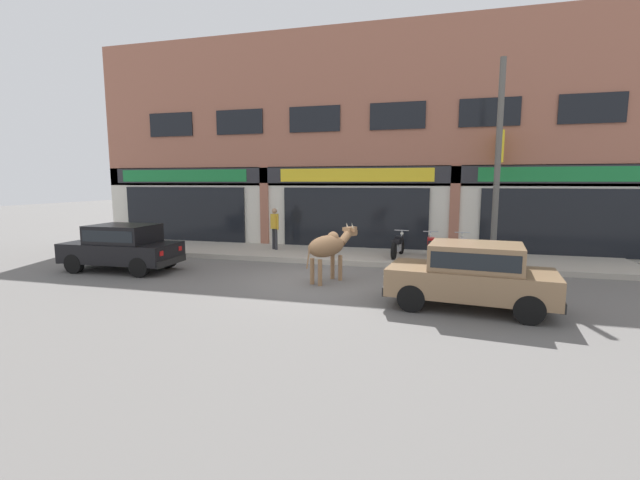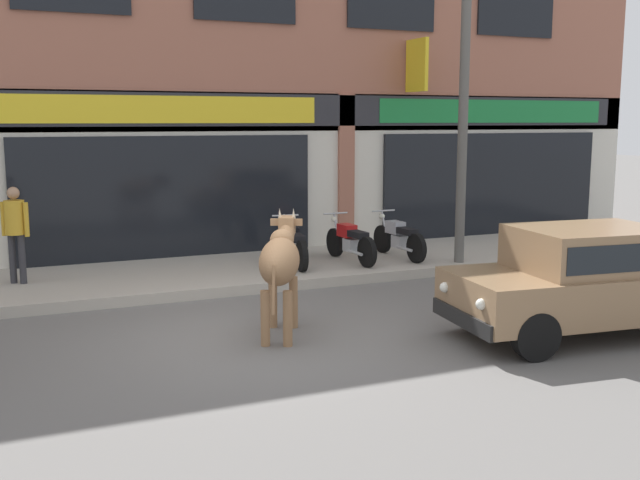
{
  "view_description": "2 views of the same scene",
  "coord_description": "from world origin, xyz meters",
  "px_view_note": "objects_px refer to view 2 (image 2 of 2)",
  "views": [
    {
      "loc": [
        3.12,
        -11.56,
        2.8
      ],
      "look_at": [
        -0.26,
        1.0,
        1.01
      ],
      "focal_mm": 24.0,
      "sensor_mm": 36.0,
      "label": 1
    },
    {
      "loc": [
        -3.12,
        -9.26,
        2.85
      ],
      "look_at": [
        1.37,
        1.0,
        1.05
      ],
      "focal_mm": 42.0,
      "sensor_mm": 36.0,
      "label": 2
    }
  ],
  "objects_px": {
    "cow": "(280,261)",
    "motorcycle_1": "(350,241)",
    "car_0": "(585,276)",
    "utility_pole": "(464,95)",
    "pedestrian": "(15,224)",
    "motorcycle_0": "(293,245)",
    "motorcycle_2": "(399,238)"
  },
  "relations": [
    {
      "from": "cow",
      "to": "motorcycle_1",
      "type": "bearing_deg",
      "value": 52.05
    },
    {
      "from": "car_0",
      "to": "utility_pole",
      "type": "relative_size",
      "value": 0.6
    },
    {
      "from": "pedestrian",
      "to": "utility_pole",
      "type": "height_order",
      "value": "utility_pole"
    },
    {
      "from": "car_0",
      "to": "motorcycle_0",
      "type": "xyz_separation_m",
      "value": [
        -2.05,
        5.3,
        -0.25
      ]
    },
    {
      "from": "motorcycle_0",
      "to": "motorcycle_2",
      "type": "distance_m",
      "value": 2.19
    },
    {
      "from": "motorcycle_1",
      "to": "motorcycle_2",
      "type": "height_order",
      "value": "same"
    },
    {
      "from": "pedestrian",
      "to": "motorcycle_1",
      "type": "bearing_deg",
      "value": -4.36
    },
    {
      "from": "motorcycle_2",
      "to": "motorcycle_0",
      "type": "bearing_deg",
      "value": 177.5
    },
    {
      "from": "car_0",
      "to": "utility_pole",
      "type": "bearing_deg",
      "value": 77.56
    },
    {
      "from": "motorcycle_0",
      "to": "car_0",
      "type": "bearing_deg",
      "value": -68.82
    },
    {
      "from": "cow",
      "to": "utility_pole",
      "type": "distance_m",
      "value": 5.78
    },
    {
      "from": "motorcycle_1",
      "to": "car_0",
      "type": "bearing_deg",
      "value": -79.99
    },
    {
      "from": "motorcycle_0",
      "to": "motorcycle_1",
      "type": "bearing_deg",
      "value": -4.89
    },
    {
      "from": "cow",
      "to": "motorcycle_0",
      "type": "bearing_deg",
      "value": 66.02
    },
    {
      "from": "car_0",
      "to": "cow",
      "type": "bearing_deg",
      "value": 155.27
    },
    {
      "from": "cow",
      "to": "utility_pole",
      "type": "bearing_deg",
      "value": 29.64
    },
    {
      "from": "motorcycle_0",
      "to": "pedestrian",
      "type": "xyz_separation_m",
      "value": [
        -4.75,
        0.35,
        0.6
      ]
    },
    {
      "from": "cow",
      "to": "motorcycle_1",
      "type": "height_order",
      "value": "cow"
    },
    {
      "from": "motorcycle_1",
      "to": "motorcycle_0",
      "type": "bearing_deg",
      "value": 175.11
    },
    {
      "from": "car_0",
      "to": "pedestrian",
      "type": "xyz_separation_m",
      "value": [
        -6.8,
        5.65,
        0.35
      ]
    },
    {
      "from": "motorcycle_1",
      "to": "motorcycle_2",
      "type": "relative_size",
      "value": 1.0
    },
    {
      "from": "pedestrian",
      "to": "car_0",
      "type": "bearing_deg",
      "value": -39.72
    },
    {
      "from": "cow",
      "to": "car_0",
      "type": "distance_m",
      "value": 4.03
    },
    {
      "from": "pedestrian",
      "to": "utility_pole",
      "type": "xyz_separation_m",
      "value": [
        7.75,
        -1.34,
        2.14
      ]
    },
    {
      "from": "motorcycle_1",
      "to": "motorcycle_2",
      "type": "xyz_separation_m",
      "value": [
        1.06,
        0.0,
        0.0
      ]
    },
    {
      "from": "motorcycle_0",
      "to": "motorcycle_1",
      "type": "height_order",
      "value": "same"
    },
    {
      "from": "motorcycle_2",
      "to": "utility_pole",
      "type": "relative_size",
      "value": 0.29
    },
    {
      "from": "motorcycle_2",
      "to": "cow",
      "type": "bearing_deg",
      "value": -137.21
    },
    {
      "from": "motorcycle_1",
      "to": "pedestrian",
      "type": "bearing_deg",
      "value": 175.64
    },
    {
      "from": "cow",
      "to": "utility_pole",
      "type": "height_order",
      "value": "utility_pole"
    },
    {
      "from": "cow",
      "to": "car_0",
      "type": "xyz_separation_m",
      "value": [
        3.66,
        -1.69,
        -0.19
      ]
    },
    {
      "from": "motorcycle_1",
      "to": "utility_pole",
      "type": "xyz_separation_m",
      "value": [
        1.87,
        -0.89,
        2.73
      ]
    }
  ]
}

